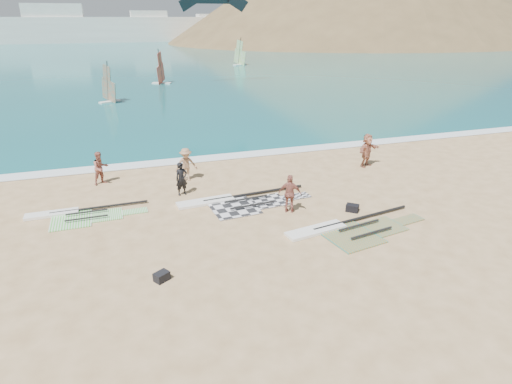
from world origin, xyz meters
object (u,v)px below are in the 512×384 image
object	(u,v)px
rig_orange	(348,229)
beachgoer_right	(367,150)
rig_green	(77,215)
gear_bag_far	(352,208)
person_wetsuit	(182,179)
beachgoer_back	(290,194)
beachgoer_left	(101,168)
gear_bag_near	(162,277)
rig_grey	(235,202)
beachgoer_mid	(186,165)

from	to	relation	value
rig_orange	beachgoer_right	xyz separation A→B (m)	(4.98, 6.85, 0.91)
rig_green	gear_bag_far	world-z (taller)	gear_bag_far
person_wetsuit	beachgoer_right	xyz separation A→B (m)	(10.77, 1.01, 0.15)
gear_bag_far	beachgoer_back	distance (m)	2.89
gear_bag_far	person_wetsuit	bearing A→B (deg)	148.19
gear_bag_far	beachgoer_right	distance (m)	6.61
rig_green	beachgoer_left	distance (m)	3.99
rig_orange	beachgoer_right	world-z (taller)	beachgoer_right
gear_bag_near	beachgoer_left	size ratio (longest dim) A/B	0.27
gear_bag_far	rig_grey	bearing A→B (deg)	151.93
rig_grey	beachgoer_back	xyz separation A→B (m)	(2.02, -1.69, 0.82)
person_wetsuit	beachgoer_left	distance (m)	4.63
rig_green	person_wetsuit	distance (m)	4.93
rig_grey	beachgoer_left	bearing A→B (deg)	137.59
rig_grey	rig_green	xyz separation A→B (m)	(-6.95, 0.76, -0.00)
rig_green	gear_bag_near	xyz separation A→B (m)	(2.96, -6.12, 0.10)
person_wetsuit	beachgoer_left	xyz separation A→B (m)	(-3.71, 2.77, 0.04)
rig_orange	beachgoer_back	xyz separation A→B (m)	(-1.59, 2.38, 0.82)
person_wetsuit	beachgoer_mid	world-z (taller)	beachgoer_mid
beachgoer_left	beachgoer_back	distance (m)	10.07
beachgoer_back	beachgoer_right	distance (m)	7.95
rig_grey	rig_orange	size ratio (longest dim) A/B	1.02
rig_orange	beachgoer_mid	size ratio (longest dim) A/B	3.52
person_wetsuit	beachgoer_mid	size ratio (longest dim) A/B	0.93
gear_bag_near	person_wetsuit	bearing A→B (deg)	75.78
beachgoer_mid	beachgoer_back	distance (m)	6.48
gear_bag_far	beachgoer_back	xyz separation A→B (m)	(-2.68, 0.81, 0.71)
person_wetsuit	beachgoer_mid	xyz separation A→B (m)	(0.54, 1.89, 0.07)
gear_bag_near	gear_bag_far	world-z (taller)	gear_bag_far
gear_bag_far	beachgoer_right	size ratio (longest dim) A/B	0.28
rig_orange	beachgoer_mid	world-z (taller)	beachgoer_mid
rig_grey	beachgoer_left	size ratio (longest dim) A/B	3.69
beachgoer_back	rig_orange	bearing A→B (deg)	151.21
gear_bag_far	beachgoer_left	distance (m)	12.73
beachgoer_mid	rig_green	bearing A→B (deg)	-153.92
gear_bag_far	beachgoer_left	world-z (taller)	beachgoer_left
beachgoer_back	person_wetsuit	bearing A→B (deg)	-11.97
gear_bag_near	beachgoer_back	xyz separation A→B (m)	(6.00, 3.66, 0.72)
rig_grey	beachgoer_mid	world-z (taller)	beachgoer_mid
rig_grey	gear_bag_near	world-z (taller)	gear_bag_near
person_wetsuit	beachgoer_back	bearing A→B (deg)	-52.49
rig_orange	person_wetsuit	size ratio (longest dim) A/B	3.81
beachgoer_back	rig_green	bearing A→B (deg)	12.15
beachgoer_left	beachgoer_back	size ratio (longest dim) A/B	0.99
rig_grey	rig_orange	distance (m)	5.45
gear_bag_far	beachgoer_mid	distance (m)	8.87
rig_grey	person_wetsuit	size ratio (longest dim) A/B	3.89
beachgoer_right	gear_bag_near	bearing A→B (deg)	-171.83
beachgoer_left	beachgoer_mid	world-z (taller)	beachgoer_mid
gear_bag_far	beachgoer_mid	world-z (taller)	beachgoer_mid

